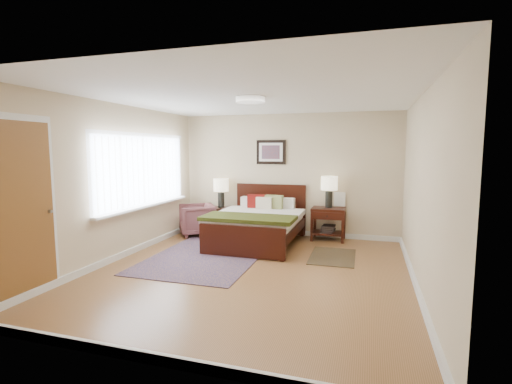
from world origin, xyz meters
TOP-DOWN VIEW (x-y plane):
  - floor at (0.00, 0.00)m, footprint 5.00×5.00m
  - back_wall at (0.00, 2.50)m, footprint 4.50×0.04m
  - front_wall at (0.00, -2.50)m, footprint 4.50×0.04m
  - left_wall at (-2.25, 0.00)m, footprint 0.04×5.00m
  - right_wall at (2.25, 0.00)m, footprint 0.04×5.00m
  - ceiling at (0.00, 0.00)m, footprint 4.50×5.00m
  - window at (-2.20, 0.70)m, footprint 0.11×2.72m
  - door at (-2.23, -1.75)m, footprint 0.06×1.00m
  - ceil_fixture at (0.00, 0.00)m, footprint 0.44×0.44m
  - bed at (-0.35, 1.55)m, footprint 1.60×1.92m
  - wall_art at (-0.35, 2.47)m, footprint 0.62×0.05m
  - nightstand_left at (-1.39, 2.25)m, footprint 0.45×0.41m
  - nightstand_right at (0.88, 2.26)m, footprint 0.64×0.48m
  - lamp_left at (-1.39, 2.27)m, footprint 0.32×0.32m
  - lamp_right at (0.88, 2.27)m, footprint 0.32×0.32m
  - armchair at (-1.80, 1.93)m, footprint 0.97×0.96m
  - rug_persian at (-0.93, 0.47)m, footprint 1.75×2.45m
  - rug_navy at (1.08, 1.10)m, footprint 0.74×1.10m

SIDE VIEW (x-z plane):
  - floor at x=0.00m, z-range 0.00..0.00m
  - rug_persian at x=-0.93m, z-range 0.00..0.01m
  - rug_navy at x=1.08m, z-range 0.00..0.01m
  - armchair at x=-1.80m, z-range 0.00..0.64m
  - nightstand_right at x=0.88m, z-range 0.07..0.71m
  - nightstand_left at x=-1.39m, z-range 0.15..0.69m
  - bed at x=-0.35m, z-range -0.04..1.00m
  - lamp_left at x=-1.39m, z-range 0.66..1.27m
  - lamp_right at x=0.88m, z-range 0.76..1.37m
  - door at x=-2.23m, z-range -0.02..2.16m
  - back_wall at x=0.00m, z-range 0.00..2.50m
  - front_wall at x=0.00m, z-range 0.00..2.50m
  - left_wall at x=-2.25m, z-range 0.00..2.50m
  - right_wall at x=2.25m, z-range 0.00..2.50m
  - window at x=-2.20m, z-range 0.72..2.04m
  - wall_art at x=-0.35m, z-range 1.47..1.97m
  - ceil_fixture at x=0.00m, z-range 2.43..2.50m
  - ceiling at x=0.00m, z-range 2.49..2.51m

